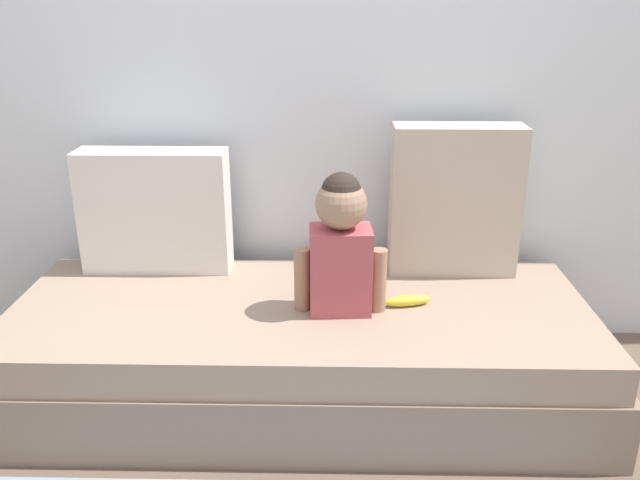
{
  "coord_description": "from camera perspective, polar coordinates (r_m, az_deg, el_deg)",
  "views": [
    {
      "loc": [
        0.12,
        -2.11,
        1.43
      ],
      "look_at": [
        0.07,
        0.0,
        0.63
      ],
      "focal_mm": 36.63,
      "sensor_mm": 36.0,
      "label": 1
    }
  ],
  "objects": [
    {
      "name": "back_wall",
      "position": [
        2.68,
        -1.33,
        17.86
      ],
      "size": [
        5.34,
        0.1,
        2.59
      ],
      "primitive_type": "cube",
      "color": "silver",
      "rests_on": "ground"
    },
    {
      "name": "toddler",
      "position": [
        2.23,
        1.82,
        -0.18
      ],
      "size": [
        0.32,
        0.18,
        0.5
      ],
      "color": "#B24C51",
      "rests_on": "couch"
    },
    {
      "name": "couch",
      "position": [
        2.45,
        -1.69,
        -9.68
      ],
      "size": [
        2.14,
        0.86,
        0.38
      ],
      "color": "#826C5B",
      "rests_on": "ground"
    },
    {
      "name": "banana",
      "position": [
        2.37,
        7.65,
        -5.29
      ],
      "size": [
        0.18,
        0.08,
        0.04
      ],
      "primitive_type": "ellipsoid",
      "rotation": [
        0.0,
        0.0,
        0.21
      ],
      "color": "yellow",
      "rests_on": "couch"
    },
    {
      "name": "ground_plane",
      "position": [
        2.55,
        -1.64,
        -13.3
      ],
      "size": [
        12.0,
        12.0,
        0.0
      ],
      "primitive_type": "plane",
      "color": "brown"
    },
    {
      "name": "throw_pillow_left",
      "position": [
        2.67,
        -14.2,
        2.47
      ],
      "size": [
        0.58,
        0.16,
        0.49
      ],
      "primitive_type": "cube",
      "color": "silver",
      "rests_on": "couch"
    },
    {
      "name": "throw_pillow_right",
      "position": [
        2.6,
        11.67,
        3.4
      ],
      "size": [
        0.5,
        0.16,
        0.59
      ],
      "primitive_type": "cube",
      "color": "#C1B29E",
      "rests_on": "couch"
    }
  ]
}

